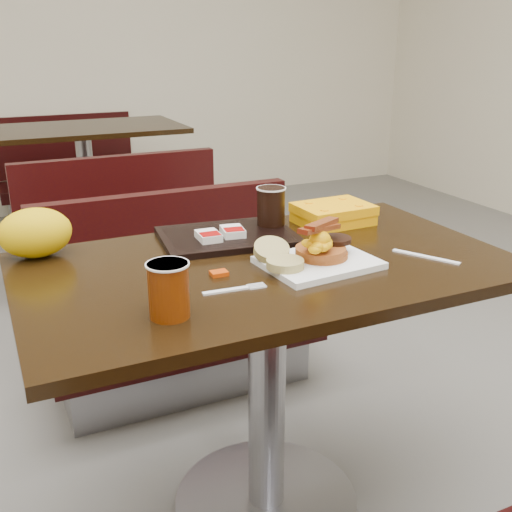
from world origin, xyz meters
name	(u,v)px	position (x,y,z in m)	size (l,w,h in m)	color
floor	(266,505)	(0.00, 0.00, 0.00)	(6.00, 7.00, 0.01)	slate
wall_back	(50,16)	(0.00, 3.50, 1.40)	(6.00, 0.01, 2.80)	beige
table_near	(267,393)	(0.00, 0.00, 0.38)	(1.20, 0.70, 0.75)	black
bench_near_n	(184,301)	(0.00, 0.70, 0.36)	(1.00, 0.46, 0.72)	black
table_far	(87,187)	(0.00, 2.60, 0.38)	(1.20, 0.70, 0.75)	black
bench_far_s	(112,217)	(0.00, 1.90, 0.36)	(1.00, 0.46, 0.72)	black
bench_far_n	(70,168)	(0.00, 3.30, 0.36)	(1.00, 0.46, 0.72)	black
platter	(318,263)	(0.10, -0.07, 0.76)	(0.26, 0.21, 0.02)	white
pancake_stack	(322,252)	(0.12, -0.06, 0.78)	(0.13, 0.13, 0.03)	#8F4217
sausage_patty	(335,240)	(0.17, -0.04, 0.80)	(0.08, 0.08, 0.01)	black
scrambled_eggs	(320,242)	(0.10, -0.09, 0.82)	(0.09, 0.08, 0.05)	#F29F04
bacon_strips	(320,227)	(0.10, -0.07, 0.85)	(0.16, 0.07, 0.01)	#4C0F05
muffin_bottom	(285,264)	(0.00, -0.09, 0.78)	(0.09, 0.09, 0.02)	tan
muffin_top	(271,250)	(0.00, -0.02, 0.79)	(0.09, 0.09, 0.02)	tan
coffee_cup_near	(169,290)	(-0.31, -0.19, 0.81)	(0.08, 0.08, 0.11)	#933A05
fork	(226,291)	(-0.16, -0.13, 0.75)	(0.14, 0.03, 0.00)	white
knife	(426,257)	(0.38, -0.14, 0.75)	(0.17, 0.01, 0.00)	white
condiment_syrup	(219,273)	(-0.14, -0.03, 0.75)	(0.04, 0.03, 0.01)	#B93807
tray	(228,237)	(-0.02, 0.21, 0.76)	(0.36, 0.26, 0.02)	black
hashbrown_sleeve_left	(208,236)	(-0.09, 0.18, 0.78)	(0.06, 0.08, 0.02)	silver
hashbrown_sleeve_right	(233,231)	(-0.01, 0.19, 0.78)	(0.06, 0.08, 0.02)	silver
coffee_cup_far	(271,206)	(0.12, 0.23, 0.82)	(0.08, 0.08, 0.11)	black
clamshell	(333,214)	(0.32, 0.22, 0.78)	(0.21, 0.16, 0.06)	#F9A004
paper_bag	(35,233)	(-0.51, 0.28, 0.81)	(0.18, 0.13, 0.13)	#E8B807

